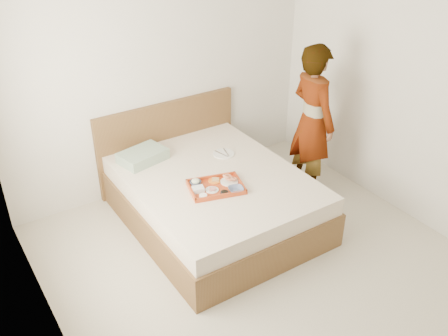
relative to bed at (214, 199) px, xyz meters
The scene contains 18 objects.
ground 1.03m from the bed, 90.39° to the right, with size 3.50×4.00×0.01m, color beige.
wall_back 1.44m from the bed, 90.39° to the left, with size 3.50×0.01×2.60m, color silver.
wall_left 2.27m from the bed, 150.35° to the right, with size 0.01×4.00×2.60m, color silver.
wall_right 2.26m from the bed, 29.84° to the right, with size 0.01×4.00×2.60m, color silver.
bed is the anchor object (origin of this frame).
headboard 0.99m from the bed, 90.00° to the left, with size 1.65×0.06×0.95m, color brown.
pillow 0.85m from the bed, 124.61° to the left, with size 0.46×0.31×0.11m, color gray.
tray 0.37m from the bed, 117.57° to the right, with size 0.49×0.36×0.04m, color #AD3E1A.
prawn_plate 0.35m from the bed, 76.14° to the right, with size 0.17×0.17×0.01m, color white.
navy_bowl_big 0.46m from the bed, 87.99° to the right, with size 0.14×0.14×0.03m, color #18224E.
sauce_dish 0.46m from the bed, 106.90° to the right, with size 0.07×0.07×0.03m, color black.
meat_plate 0.40m from the bed, 125.85° to the right, with size 0.12×0.12×0.01m, color white.
bread_plate 0.31m from the bed, 120.33° to the right, with size 0.12×0.12×0.01m, color orange.
salad_bowl 0.38m from the bed, 166.86° to the right, with size 0.11×0.11×0.03m, color #18224E.
plastic_tub 0.45m from the bed, 148.17° to the right, with size 0.10×0.09×0.04m, color silver.
cheese_round 0.50m from the bed, 135.95° to the right, with size 0.07×0.07×0.03m, color white.
dinner_plate 0.52m from the bed, 44.81° to the left, with size 0.22×0.22×0.01m, color white.
person 1.31m from the bed, ahead, with size 0.60×0.40×1.66m, color silver.
Camera 1 is at (-2.17, -2.51, 3.02)m, focal length 40.01 mm.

